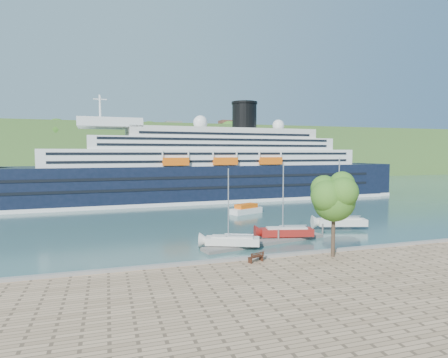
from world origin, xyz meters
TOP-DOWN VIEW (x-y plane):
  - ground at (0.00, 0.00)m, footprint 400.00×400.00m
  - far_hillside at (0.00, 145.00)m, footprint 400.00×50.00m
  - quay_coping at (0.00, -0.20)m, footprint 220.00×0.50m
  - cruise_ship at (1.76, 53.49)m, footprint 108.38×19.50m
  - park_bench at (-6.27, -1.20)m, footprint 1.80×1.15m
  - promenade_tree at (1.92, -1.78)m, footprint 5.63×5.63m
  - floating_pontoon at (-0.64, 9.01)m, footprint 17.75×6.13m
  - sailboat_white_near at (-5.58, 7.86)m, footprint 7.35×4.56m
  - sailboat_red at (2.82, 10.20)m, footprint 7.91×3.80m
  - sailboat_white_far at (13.90, 13.88)m, footprint 8.28×4.41m
  - tender_launch at (5.33, 31.95)m, footprint 7.01×4.73m

SIDE VIEW (x-z plane):
  - ground at x=0.00m, z-range 0.00..0.00m
  - floating_pontoon at x=-0.64m, z-range 0.00..0.39m
  - tender_launch at x=5.33m, z-range 0.00..1.84m
  - quay_coping at x=0.00m, z-range 1.00..1.30m
  - park_bench at x=-6.27m, z-range 1.00..2.07m
  - sailboat_white_near at x=-5.58m, z-range 0.00..9.22m
  - sailboat_red at x=2.82m, z-range 0.00..9.85m
  - sailboat_white_far at x=13.90m, z-range 0.00..10.31m
  - promenade_tree at x=1.92m, z-range 1.00..10.33m
  - far_hillside at x=0.00m, z-range 0.00..24.00m
  - cruise_ship at x=1.76m, z-range 0.00..24.23m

